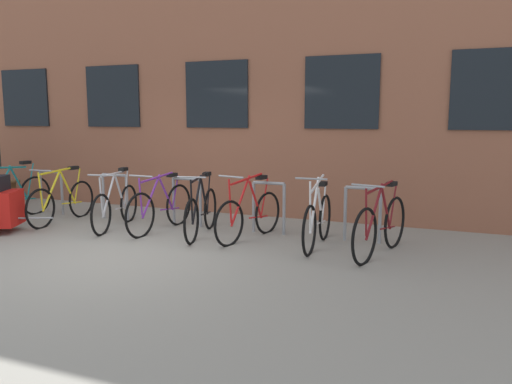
% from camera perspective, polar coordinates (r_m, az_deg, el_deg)
% --- Properties ---
extents(ground_plane, '(42.00, 42.00, 0.00)m').
position_cam_1_polar(ground_plane, '(7.35, -15.47, -6.57)').
color(ground_plane, gray).
extents(storefront_building, '(28.00, 6.97, 5.78)m').
position_cam_1_polar(storefront_building, '(13.06, 2.52, 12.95)').
color(storefront_building, brown).
rests_on(storefront_building, ground).
extents(bike_rack, '(6.57, 0.05, 0.84)m').
position_cam_1_polar(bike_rack, '(8.77, -7.78, -0.53)').
color(bike_rack, gray).
rests_on(bike_rack, ground).
extents(bicycle_white, '(0.44, 1.68, 1.07)m').
position_cam_1_polar(bicycle_white, '(7.38, 6.95, -3.19)').
color(bicycle_white, black).
rests_on(bicycle_white, ground).
extents(bicycle_yellow, '(0.44, 1.77, 1.01)m').
position_cam_1_polar(bicycle_yellow, '(9.66, -20.97, -0.94)').
color(bicycle_yellow, black).
rests_on(bicycle_yellow, ground).
extents(bicycle_purple, '(0.44, 1.79, 0.99)m').
position_cam_1_polar(bicycle_purple, '(8.50, -10.68, -1.70)').
color(bicycle_purple, black).
rests_on(bicycle_purple, ground).
extents(bicycle_red, '(0.52, 1.67, 1.04)m').
position_cam_1_polar(bicycle_red, '(7.79, -0.74, -2.55)').
color(bicycle_red, black).
rests_on(bicycle_red, ground).
extents(bicycle_silver, '(0.53, 1.72, 1.01)m').
position_cam_1_polar(bicycle_silver, '(8.88, -15.48, -1.49)').
color(bicycle_silver, black).
rests_on(bicycle_silver, ground).
extents(bicycle_maroon, '(0.56, 1.78, 1.04)m').
position_cam_1_polar(bicycle_maroon, '(7.08, 13.84, -3.73)').
color(bicycle_maroon, black).
rests_on(bicycle_maroon, ground).
extents(bicycle_teal, '(0.44, 1.83, 1.06)m').
position_cam_1_polar(bicycle_teal, '(10.33, -25.76, -0.52)').
color(bicycle_teal, black).
rests_on(bicycle_teal, ground).
extents(bicycle_black, '(0.52, 1.72, 1.02)m').
position_cam_1_polar(bicycle_black, '(8.07, -6.15, -2.19)').
color(bicycle_black, black).
rests_on(bicycle_black, ground).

